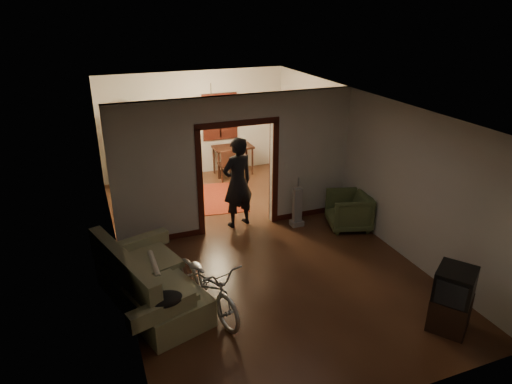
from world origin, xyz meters
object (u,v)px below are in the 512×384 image
sofa (151,277)px  armchair (349,211)px  desk (233,160)px  bicycle (207,284)px  locker (146,151)px  person (238,183)px

sofa → armchair: 4.46m
desk → armchair: bearing=-60.4°
sofa → armchair: sofa is taller
sofa → desk: size_ratio=2.04×
bicycle → locker: (-0.03, 5.60, 0.48)m
sofa → locker: bearing=64.3°
bicycle → desk: size_ratio=1.68×
bicycle → locker: locker is taller
bicycle → locker: 5.62m
bicycle → sofa: bearing=134.2°
armchair → desk: bearing=-146.2°
sofa → locker: size_ratio=1.15×
armchair → locker: (-3.56, 3.95, 0.56)m
person → desk: bearing=-121.3°
armchair → locker: bearing=-121.4°
sofa → bicycle: bearing=-48.7°
sofa → person: 3.09m
armchair → locker: size_ratio=0.45×
sofa → desk: bearing=41.6°
locker → desk: 2.40m
bicycle → desk: (2.30, 5.60, -0.08)m
person → locker: (-1.44, 2.98, -0.02)m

